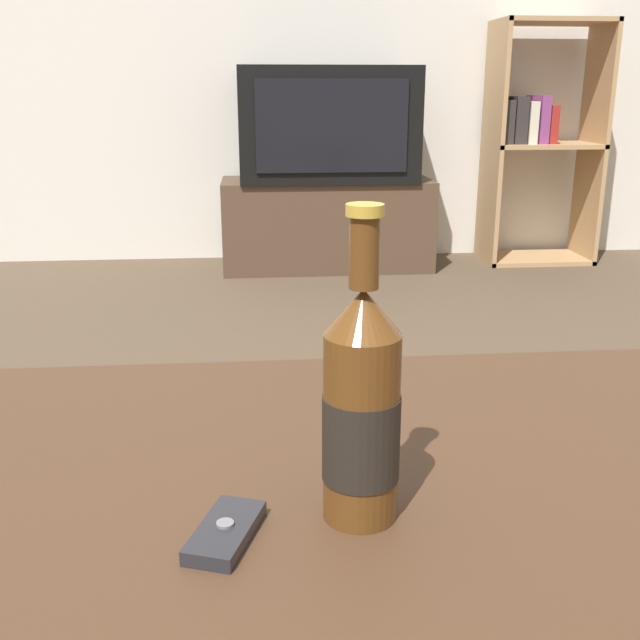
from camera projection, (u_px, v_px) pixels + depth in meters
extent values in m
cube|color=#422B1C|center=(298.00, 530.00, 0.72)|extent=(1.31, 0.83, 0.04)
cube|color=#4C3828|center=(327.00, 224.00, 3.42)|extent=(0.94, 0.38, 0.40)
cube|color=black|center=(327.00, 124.00, 3.29)|extent=(0.77, 0.42, 0.48)
cube|color=black|center=(332.00, 126.00, 3.09)|extent=(0.63, 0.01, 0.38)
cube|color=tan|center=(492.00, 145.00, 3.43)|extent=(0.02, 0.30, 1.09)
cube|color=tan|center=(593.00, 145.00, 3.47)|extent=(0.02, 0.30, 1.09)
cube|color=tan|center=(533.00, 258.00, 3.61)|extent=(0.50, 0.30, 0.02)
cube|color=tan|center=(543.00, 145.00, 3.45)|extent=(0.50, 0.30, 0.02)
cube|color=tan|center=(553.00, 21.00, 3.30)|extent=(0.50, 0.30, 0.02)
cube|color=#2D2828|center=(503.00, 122.00, 3.41)|extent=(0.04, 0.21, 0.19)
cube|color=#2D2828|center=(515.00, 120.00, 3.41)|extent=(0.06, 0.21, 0.21)
cube|color=beige|center=(526.00, 122.00, 3.42)|extent=(0.04, 0.21, 0.19)
cube|color=#7F3875|center=(537.00, 119.00, 3.42)|extent=(0.04, 0.21, 0.21)
cube|color=maroon|center=(546.00, 124.00, 3.43)|extent=(0.04, 0.21, 0.17)
cylinder|color=#563314|center=(361.00, 428.00, 0.68)|extent=(0.07, 0.07, 0.18)
cylinder|color=black|center=(361.00, 437.00, 0.68)|extent=(0.07, 0.07, 0.08)
cone|color=#563314|center=(363.00, 312.00, 0.65)|extent=(0.07, 0.07, 0.04)
cylinder|color=#563314|center=(364.00, 253.00, 0.63)|extent=(0.03, 0.03, 0.06)
cylinder|color=#B79333|center=(365.00, 210.00, 0.62)|extent=(0.03, 0.03, 0.01)
cube|color=#232328|center=(226.00, 532.00, 0.66)|extent=(0.07, 0.11, 0.01)
cylinder|color=slate|center=(225.00, 524.00, 0.66)|extent=(0.02, 0.02, 0.00)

